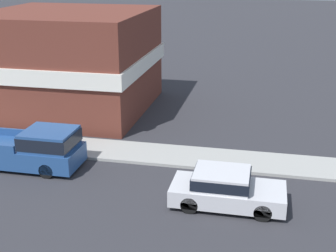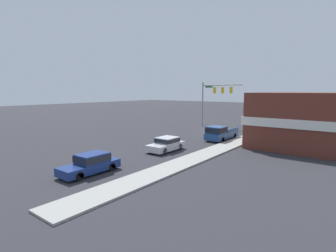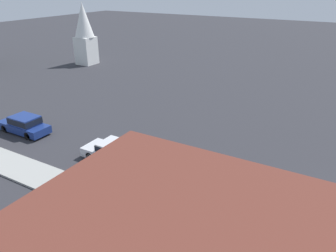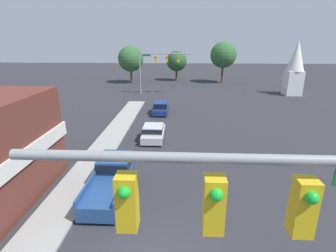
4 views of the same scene
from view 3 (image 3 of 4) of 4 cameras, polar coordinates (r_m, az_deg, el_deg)
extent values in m
cylinder|color=black|center=(23.92, -13.41, -5.18)|extent=(0.22, 0.66, 0.66)
cylinder|color=black|center=(25.02, -10.77, -3.56)|extent=(0.22, 0.66, 0.66)
cylinder|color=black|center=(22.34, -8.28, -6.94)|extent=(0.22, 0.66, 0.66)
cylinder|color=black|center=(23.52, -5.73, -5.11)|extent=(0.22, 0.66, 0.66)
cube|color=silver|center=(23.58, -9.63, -4.78)|extent=(1.94, 4.33, 0.65)
cube|color=silver|center=(23.14, -9.23, -3.59)|extent=(1.78, 2.08, 0.59)
cube|color=black|center=(23.14, -9.23, -3.59)|extent=(1.80, 2.16, 0.42)
cylinder|color=black|center=(30.80, -26.53, -0.40)|extent=(0.22, 0.66, 0.66)
cylinder|color=black|center=(31.60, -24.24, 0.62)|extent=(0.22, 0.66, 0.66)
cylinder|color=black|center=(28.56, -23.21, -1.60)|extent=(0.22, 0.66, 0.66)
cylinder|color=black|center=(29.42, -20.83, -0.47)|extent=(0.22, 0.66, 0.66)
cube|color=navy|center=(30.01, -23.80, -0.14)|extent=(1.80, 4.67, 0.63)
cube|color=navy|center=(29.55, -23.68, 0.92)|extent=(1.66, 2.24, 0.69)
cube|color=black|center=(29.55, -23.68, 0.92)|extent=(1.68, 2.33, 0.48)
cylinder|color=black|center=(18.25, 5.16, -14.73)|extent=(0.22, 0.66, 0.66)
cylinder|color=black|center=(19.62, 7.53, -11.71)|extent=(0.22, 0.66, 0.66)
cylinder|color=black|center=(17.46, 16.34, -17.87)|extent=(0.22, 0.66, 0.66)
cylinder|color=black|center=(18.90, 17.83, -14.41)|extent=(0.22, 0.66, 0.66)
cube|color=navy|center=(18.30, 11.69, -13.97)|extent=(2.08, 5.75, 0.85)
cube|color=navy|center=(18.22, 7.14, -10.56)|extent=(1.98, 2.18, 0.81)
cube|color=black|center=(18.22, 7.14, -10.56)|extent=(2.00, 2.27, 0.57)
cube|color=navy|center=(16.94, 14.83, -15.28)|extent=(0.12, 3.26, 0.35)
cube|color=navy|center=(18.50, 16.56, -11.78)|extent=(0.12, 3.26, 0.35)
cube|color=white|center=(52.60, -14.05, 12.62)|extent=(2.59, 2.59, 4.05)
cone|color=white|center=(51.96, -14.56, 17.48)|extent=(2.85, 2.85, 4.95)
camera|label=1|loc=(35.10, 5.38, 19.37)|focal=50.00mm
camera|label=2|loc=(35.08, -60.21, 2.88)|focal=28.00mm
camera|label=4|loc=(20.85, 57.76, 5.45)|focal=28.00mm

